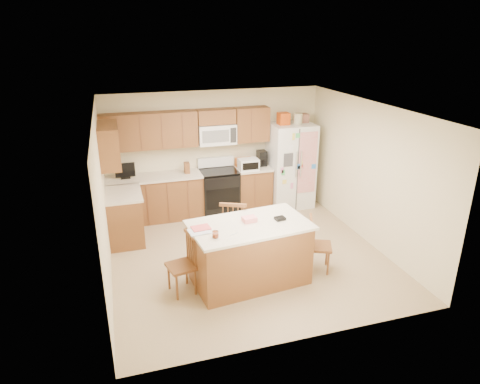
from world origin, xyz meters
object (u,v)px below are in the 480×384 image
object	(u,v)px
island	(249,252)
windsor_chair_back	(234,231)
windsor_chair_right	(318,246)
windsor_chair_left	(183,265)
stove	(219,191)
refrigerator	(290,165)

from	to	relation	value
island	windsor_chair_back	bearing A→B (deg)	91.35
windsor_chair_back	island	bearing A→B (deg)	-88.65
windsor_chair_right	windsor_chair_back	bearing A→B (deg)	147.03
island	windsor_chair_left	bearing A→B (deg)	179.97
stove	windsor_chair_left	size ratio (longest dim) A/B	1.23
island	windsor_chair_back	size ratio (longest dim) A/B	1.76
refrigerator	windsor_chair_right	distance (m)	2.78
island	windsor_chair_right	distance (m)	1.14
refrigerator	windsor_chair_right	world-z (taller)	refrigerator
stove	windsor_chair_back	size ratio (longest dim) A/B	1.07
windsor_chair_left	windsor_chair_right	bearing A→B (deg)	-0.17
windsor_chair_left	windsor_chair_back	world-z (taller)	windsor_chair_back
refrigerator	windsor_chair_back	distance (m)	2.66
windsor_chair_left	windsor_chair_back	size ratio (longest dim) A/B	0.87
stove	windsor_chair_back	xyz separation A→B (m)	(-0.23, -1.97, 0.02)
windsor_chair_right	island	bearing A→B (deg)	179.71
island	windsor_chair_left	size ratio (longest dim) A/B	2.01
stove	refrigerator	size ratio (longest dim) A/B	0.55
stove	island	world-z (taller)	stove
refrigerator	windsor_chair_left	size ratio (longest dim) A/B	2.22
stove	windsor_chair_back	distance (m)	1.98
refrigerator	island	bearing A→B (deg)	-123.97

